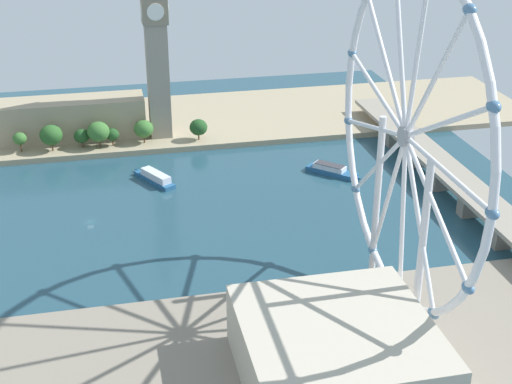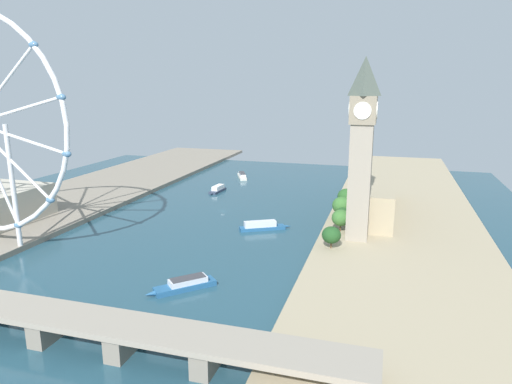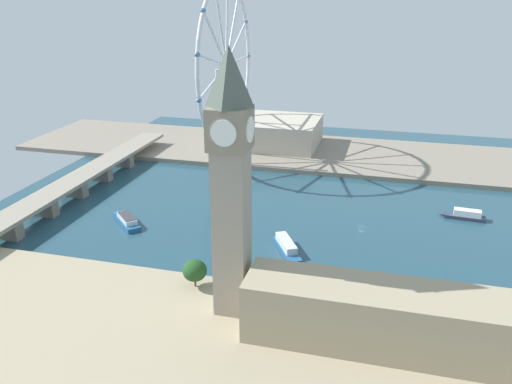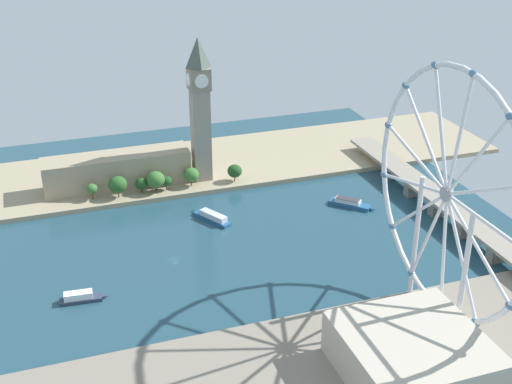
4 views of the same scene
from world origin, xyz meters
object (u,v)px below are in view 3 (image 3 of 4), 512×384
Objects in this scene: riverside_hall at (281,132)px; clock_tower at (231,183)px; ferris_wheel at (226,67)px; river_bridge at (73,184)px; tour_boat_2 at (465,215)px; tour_boat_1 at (127,220)px; tour_boat_0 at (287,247)px; parliament_block at (388,318)px.

clock_tower is at bearing -172.20° from riverside_hall.
clock_tower is 193.72m from ferris_wheel.
riverside_hall is 0.26× the size of river_bridge.
tour_boat_2 is at bearing -83.73° from river_bridge.
ferris_wheel is (183.62, 60.52, 12.17)m from clock_tower.
tour_boat_2 is (50.93, -168.78, 0.14)m from tour_boat_1.
river_bridge is (-125.73, 95.02, -5.24)m from riverside_hall.
tour_boat_0 is at bearing 40.68° from tour_boat_2.
clock_tower is at bearing -161.76° from ferris_wheel.
parliament_block is 3.18× the size of tour_boat_0.
tour_boat_2 is at bearing 97.06° from tour_boat_0.
river_bridge is 9.04× the size of tour_boat_2.
river_bridge is (91.66, 124.78, -44.57)m from clock_tower.
riverside_hall is at bearing 7.80° from clock_tower.
riverside_hall reaches higher than tour_boat_0.
ferris_wheel is 0.55× the size of river_bridge.
tour_boat_2 is at bearing -114.14° from ferris_wheel.
ferris_wheel reaches higher than tour_boat_0.
parliament_block is 229.11m from ferris_wheel.
tour_boat_2 is (-68.18, -152.11, -62.06)m from ferris_wheel.
tour_boat_2 reaches higher than tour_boat_1.
parliament_block is 1.68× the size of riverside_hall.
ferris_wheel is 4.94× the size of tour_boat_2.
clock_tower is 161.11m from river_bridge.
clock_tower is 3.21× the size of tour_boat_0.
parliament_block reaches higher than river_bridge.
tour_boat_1 is at bearing 50.12° from clock_tower.
ferris_wheel is at bearing -53.14° from tour_boat_1.
tour_boat_1 is (9.28, 85.92, -0.22)m from tour_boat_0.
riverside_hall reaches higher than river_bridge.
tour_boat_2 is at bearing -130.03° from riverside_hall.
tour_boat_0 is (-162.15, -38.49, -10.49)m from riverside_hall.
tour_boat_0 is (55.23, -8.73, -49.82)m from clock_tower.
riverside_hall is at bearing 164.42° from tour_boat_0.
riverside_hall is 157.68m from river_bridge.
tour_boat_2 is (60.20, -82.86, -0.08)m from tour_boat_0.
parliament_block is (-7.75, -54.78, -38.57)m from clock_tower.
tour_boat_1 is (-152.87, 47.44, -10.71)m from riverside_hall.
ferris_wheel is 177.87m from tour_boat_2.
riverside_hall reaches higher than tour_boat_1.
tour_boat_0 is at bearing -105.26° from river_bridge.
parliament_block is at bearing -98.05° from clock_tower.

